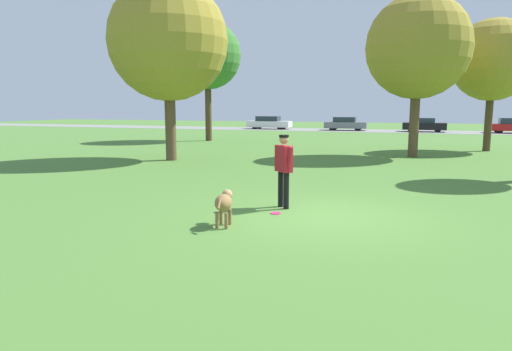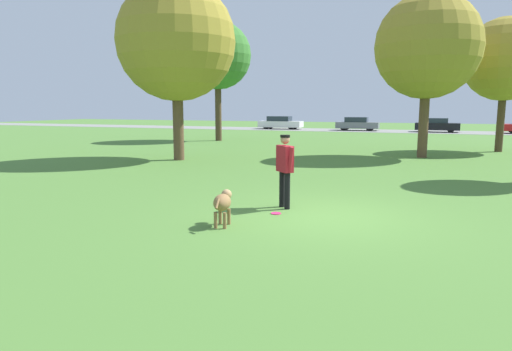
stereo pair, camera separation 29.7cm
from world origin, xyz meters
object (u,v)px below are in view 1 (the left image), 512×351
at_px(tree_far_left, 208,56).
at_px(parked_car_white, 269,123).
at_px(tree_near_left, 168,41).
at_px(dog, 224,203).
at_px(frisbee, 276,213).
at_px(tree_mid_center, 418,47).
at_px(tree_far_right, 493,60).
at_px(parked_car_grey, 346,124).
at_px(parked_car_black, 424,125).
at_px(person, 284,164).

height_order(tree_far_left, parked_car_white, tree_far_left).
relative_size(tree_far_left, tree_near_left, 1.05).
height_order(dog, frisbee, dog).
distance_m(tree_mid_center, parked_car_white, 27.96).
distance_m(tree_far_right, parked_car_grey, 21.95).
distance_m(tree_mid_center, parked_car_black, 23.49).
distance_m(person, parked_car_grey, 36.13).
distance_m(dog, tree_mid_center, 15.68).
xyz_separation_m(tree_near_left, parked_car_grey, (3.55, 28.27, -4.49)).
distance_m(tree_far_left, parked_car_grey, 19.19).
relative_size(person, tree_mid_center, 0.23).
bearing_deg(dog, parked_car_grey, -5.87).
bearing_deg(frisbee, parked_car_white, 107.94).
height_order(dog, tree_far_right, tree_far_right).
bearing_deg(tree_near_left, parked_car_grey, 82.83).
bearing_deg(person, tree_near_left, 177.98).
xyz_separation_m(frisbee, parked_car_grey, (-3.82, 36.56, 0.65)).
bearing_deg(parked_car_black, frisbee, -93.27).
relative_size(tree_near_left, parked_car_white, 1.69).
xyz_separation_m(frisbee, parked_car_black, (3.56, 36.31, 0.63)).
xyz_separation_m(tree_near_left, parked_car_white, (-4.50, 28.38, -4.49)).
relative_size(tree_near_left, parked_car_black, 1.96).
bearing_deg(parked_car_grey, frisbee, -85.26).
bearing_deg(tree_mid_center, tree_far_right, 49.53).
bearing_deg(dog, tree_near_left, 24.22).
bearing_deg(parked_car_grey, tree_mid_center, -75.46).
xyz_separation_m(tree_far_left, tree_mid_center, (13.54, -6.18, -0.73)).
distance_m(person, tree_mid_center, 13.52).
height_order(tree_mid_center, parked_car_black, tree_mid_center).
bearing_deg(parked_car_black, parked_car_white, -179.01).
xyz_separation_m(person, tree_near_left, (-7.37, 7.65, 4.11)).
bearing_deg(tree_far_left, tree_near_left, -72.97).
bearing_deg(parked_car_white, frisbee, -72.96).
xyz_separation_m(tree_mid_center, parked_car_grey, (-6.58, 23.31, -4.39)).
relative_size(person, tree_near_left, 0.22).
bearing_deg(tree_near_left, frisbee, -48.34).
height_order(parked_car_white, parked_car_grey, parked_car_white).
xyz_separation_m(frisbee, tree_near_left, (-7.37, 8.29, 5.14)).
xyz_separation_m(frisbee, tree_far_left, (-10.79, 19.43, 5.77)).
height_order(tree_far_right, tree_near_left, tree_near_left).
height_order(dog, parked_car_white, parked_car_white).
xyz_separation_m(tree_far_right, parked_car_grey, (-10.29, 18.96, -4.10)).
xyz_separation_m(tree_mid_center, parked_car_white, (-14.63, 23.41, -4.39)).
bearing_deg(dog, person, -29.16).
bearing_deg(person, frisbee, -45.55).
distance_m(person, tree_near_left, 11.39).
height_order(tree_near_left, parked_car_white, tree_near_left).
distance_m(frisbee, parked_car_black, 36.49).
height_order(frisbee, parked_car_grey, parked_car_grey).
bearing_deg(person, tree_far_left, 163.89).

